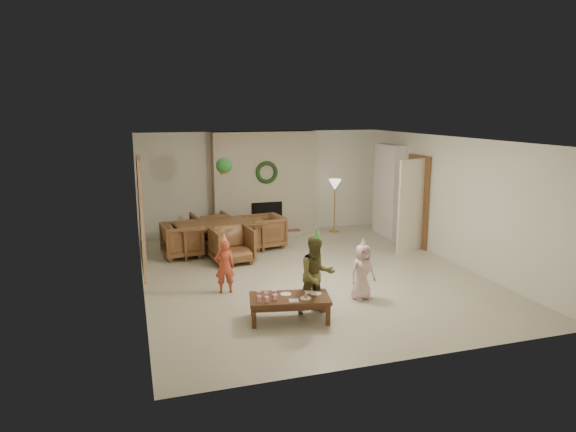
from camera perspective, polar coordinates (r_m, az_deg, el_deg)
name	(u,v)px	position (r m, az deg, el deg)	size (l,w,h in m)	color
floor	(310,274)	(9.64, 2.42, -6.48)	(7.00, 7.00, 0.00)	#B7B29E
ceiling	(311,139)	(9.16, 2.56, 8.52)	(7.00, 7.00, 0.00)	white
wall_back	(262,182)	(12.62, -2.88, 3.76)	(7.00, 7.00, 0.00)	silver
wall_front	(410,263)	(6.24, 13.43, -5.12)	(7.00, 7.00, 0.00)	silver
wall_left	(139,219)	(8.79, -16.25, -0.32)	(7.00, 7.00, 0.00)	silver
wall_right	(452,200)	(10.70, 17.81, 1.71)	(7.00, 7.00, 0.00)	silver
fireplace_mass	(264,184)	(12.43, -2.65, 3.63)	(2.50, 0.40, 2.50)	#5B2318
fireplace_hearth	(269,234)	(12.33, -2.18, -2.07)	(1.60, 0.30, 0.12)	maroon
fireplace_firebox	(267,217)	(12.40, -2.40, -0.14)	(0.75, 0.12, 0.75)	black
fireplace_wreath	(267,172)	(12.17, -2.39, 4.88)	(0.54, 0.54, 0.10)	#173514
floor_lamp_base	(334,231)	(12.93, 5.15, -1.67)	(0.25, 0.25, 0.03)	gold
floor_lamp_post	(334,207)	(12.80, 5.20, 0.96)	(0.03, 0.03, 1.19)	gold
floor_lamp_shade	(335,185)	(12.70, 5.25, 3.50)	(0.32, 0.32, 0.26)	beige
bookshelf_carcass	(389,190)	(12.57, 11.19, 2.81)	(0.30, 1.00, 2.20)	white
bookshelf_shelf_a	(387,217)	(12.68, 10.99, -0.09)	(0.30, 0.92, 0.03)	white
bookshelf_shelf_b	(388,201)	(12.60, 11.06, 1.69)	(0.30, 0.92, 0.03)	white
bookshelf_shelf_c	(388,184)	(12.54, 11.13, 3.49)	(0.30, 0.92, 0.03)	white
bookshelf_shelf_d	(389,168)	(12.49, 11.21, 5.30)	(0.30, 0.92, 0.03)	white
books_row_lower	(390,212)	(12.51, 11.26, 0.39)	(0.20, 0.40, 0.24)	#B33821
books_row_mid	(386,195)	(12.61, 10.90, 2.35)	(0.20, 0.44, 0.24)	#2A3D9C
books_row_upper	(390,180)	(12.42, 11.29, 4.01)	(0.20, 0.36, 0.22)	#9F6722
door_frame	(417,201)	(11.70, 14.23, 1.61)	(0.05, 0.86, 2.04)	brown
door_leaf	(411,206)	(11.19, 13.57, 1.08)	(0.05, 0.80, 2.00)	beige
curtain_panel	(141,216)	(8.99, -16.02, -0.05)	(0.06, 1.20, 2.00)	#CDB291
dining_table	(220,238)	(11.05, -7.56, -2.40)	(1.86, 1.04, 0.65)	brown
dining_chair_near	(232,245)	(10.29, -6.28, -3.25)	(0.77, 0.79, 0.72)	brown
dining_chair_far	(210,228)	(11.81, -8.69, -1.33)	(0.77, 0.79, 0.72)	brown
dining_chair_left	(182,240)	(10.85, -11.71, -2.63)	(0.77, 0.79, 0.72)	brown
dining_chair_right	(265,231)	(11.36, -2.62, -1.73)	(0.77, 0.79, 0.72)	brown
hanging_plant_cord	(224,154)	(10.30, -7.19, 6.87)	(0.01, 0.01, 0.70)	tan
hanging_plant_pot	(224,172)	(10.34, -7.14, 4.94)	(0.16, 0.16, 0.12)	#A84736
hanging_plant_foliage	(224,166)	(10.33, -7.16, 5.60)	(0.32, 0.32, 0.32)	#1B521E
coffee_table_top	(290,298)	(7.53, 0.18, -9.18)	(1.16, 0.58, 0.05)	#4D2D19
coffee_table_apron	(290,303)	(7.55, 0.18, -9.62)	(1.07, 0.49, 0.07)	#4D2D19
coffee_leg_fl	(254,318)	(7.35, -3.80, -11.28)	(0.06, 0.06, 0.30)	#4D2D19
coffee_leg_fr	(328,315)	(7.45, 4.48, -10.94)	(0.06, 0.06, 0.30)	#4D2D19
coffee_leg_bl	(253,305)	(7.78, -3.93, -9.90)	(0.06, 0.06, 0.30)	#4D2D19
coffee_leg_br	(322,303)	(7.88, 3.86, -9.62)	(0.06, 0.06, 0.30)	#4D2D19
cup_a	(259,299)	(7.35, -3.22, -9.18)	(0.06, 0.06, 0.08)	white
cup_b	(259,294)	(7.52, -3.29, -8.69)	(0.06, 0.06, 0.08)	white
cup_c	(267,299)	(7.31, -2.36, -9.28)	(0.06, 0.06, 0.08)	white
cup_d	(266,295)	(7.48, -2.44, -8.79)	(0.06, 0.06, 0.08)	white
cup_e	(275,297)	(7.39, -1.41, -9.05)	(0.06, 0.06, 0.08)	white
cup_f	(274,293)	(7.56, -1.52, -8.57)	(0.06, 0.06, 0.08)	white
plate_a	(286,294)	(7.62, -0.25, -8.69)	(0.16, 0.16, 0.01)	white
plate_b	(306,298)	(7.46, 1.98, -9.14)	(0.16, 0.16, 0.01)	white
plate_c	(316,293)	(7.65, 3.14, -8.61)	(0.16, 0.16, 0.01)	white
food_scoop	(306,296)	(7.45, 1.98, -8.89)	(0.06, 0.06, 0.06)	tan
napkin_left	(294,300)	(7.38, 0.66, -9.40)	(0.13, 0.13, 0.01)	#FFBBCB
napkin_right	(309,292)	(7.71, 2.39, -8.45)	(0.13, 0.13, 0.01)	#FFBBCB
child_red	(225,266)	(8.63, -7.07, -5.60)	(0.33, 0.22, 0.92)	#B93E27
party_hat_red	(224,238)	(8.49, -7.16, -2.41)	(0.13, 0.13, 0.17)	#EDB04F
child_plaid	(317,275)	(7.70, 3.20, -6.61)	(0.58, 0.45, 1.19)	brown
party_hat_plaid	(317,234)	(7.52, 3.26, -1.98)	(0.14, 0.14, 0.20)	#54B54D
child_pink	(362,272)	(8.38, 8.30, -6.18)	(0.45, 0.29, 0.92)	beige
party_hat_pink	(363,242)	(8.24, 8.41, -2.91)	(0.12, 0.12, 0.16)	silver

